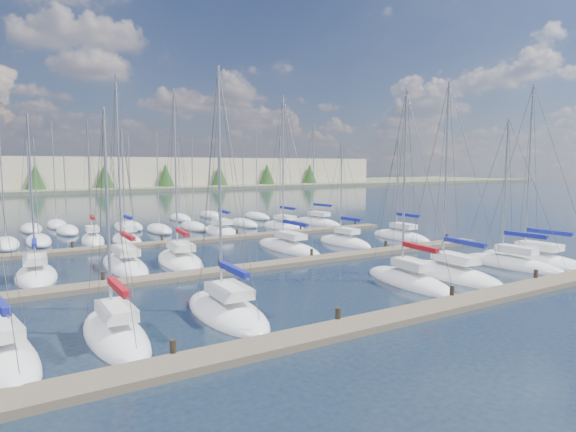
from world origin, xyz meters
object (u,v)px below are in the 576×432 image
sailboat_g (533,260)px  sailboat_c (227,311)px  sailboat_d (409,281)px  sailboat_h (36,276)px  sailboat_f (510,264)px  sailboat_n (93,240)px  sailboat_e (451,274)px  sailboat_o (127,240)px  sailboat_b (115,335)px  sailboat_j (180,260)px  sailboat_k (288,247)px  sailboat_i (125,265)px  sailboat_l (345,242)px  sailboat_m (401,237)px  sailboat_r (317,222)px  sailboat_q (283,227)px  sailboat_p (221,231)px

sailboat_g → sailboat_c: 25.98m
sailboat_d → sailboat_h: bearing=151.6°
sailboat_f → sailboat_n: size_ratio=0.92×
sailboat_e → sailboat_o: 31.01m
sailboat_b → sailboat_f: 28.55m
sailboat_d → sailboat_n: bearing=123.2°
sailboat_n → sailboat_o: 3.32m
sailboat_j → sailboat_k: (10.24, 0.59, 0.00)m
sailboat_i → sailboat_c: size_ratio=1.14×
sailboat_l → sailboat_m: bearing=-5.2°
sailboat_k → sailboat_o: bearing=132.6°
sailboat_j → sailboat_g: bearing=-25.4°
sailboat_r → sailboat_m: 14.67m
sailboat_e → sailboat_m: 17.21m
sailboat_h → sailboat_k: bearing=5.4°
sailboat_f → sailboat_h: sailboat_f is taller
sailboat_r → sailboat_d: 31.77m
sailboat_q → sailboat_d: size_ratio=0.90×
sailboat_h → sailboat_q: bearing=29.8°
sailboat_d → sailboat_n: size_ratio=1.03×
sailboat_h → sailboat_o: (8.87, 12.78, 0.01)m
sailboat_j → sailboat_m: size_ratio=1.29×
sailboat_j → sailboat_d: 17.53m
sailboat_d → sailboat_j: bearing=132.5°
sailboat_h → sailboat_n: size_ratio=0.92×
sailboat_c → sailboat_r: size_ratio=0.97×
sailboat_j → sailboat_d: size_ratio=1.09×
sailboat_b → sailboat_e: bearing=0.4°
sailboat_b → sailboat_o: size_ratio=0.87×
sailboat_i → sailboat_n: sailboat_i is taller
sailboat_r → sailboat_m: (0.39, -14.66, -0.01)m
sailboat_i → sailboat_o: (2.98, 12.35, 0.00)m
sailboat_j → sailboat_r: (23.32, 14.81, 0.01)m
sailboat_l → sailboat_q: bearing=80.8°
sailboat_l → sailboat_h: (-26.39, -0.27, -0.00)m
sailboat_h → sailboat_p: bearing=38.5°
sailboat_l → sailboat_h: 26.39m
sailboat_f → sailboat_k: bearing=120.2°
sailboat_i → sailboat_h: sailboat_i is taller
sailboat_b → sailboat_h: size_ratio=0.92×
sailboat_e → sailboat_o: bearing=124.1°
sailboat_q → sailboat_l: sailboat_q is taller
sailboat_l → sailboat_k: 6.18m
sailboat_i → sailboat_g: (27.76, -14.71, -0.01)m
sailboat_m → sailboat_l: bearing=179.2°
sailboat_c → sailboat_f: bearing=0.7°
sailboat_k → sailboat_g: bearing=-48.6°
sailboat_n → sailboat_m: (27.74, -14.16, -0.03)m
sailboat_m → sailboat_r: bearing=91.2°
sailboat_e → sailboat_b: bearing=-174.7°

